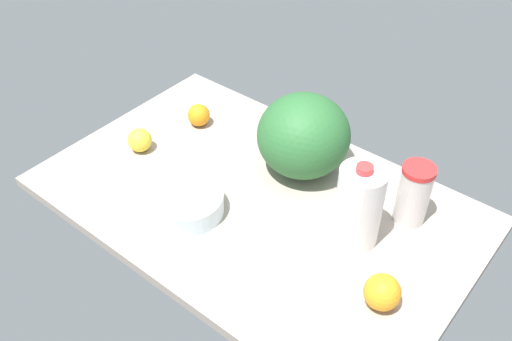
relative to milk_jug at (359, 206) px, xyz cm
name	(u,v)px	position (x,y,z in cm)	size (l,w,h in cm)	color
countertop	(256,201)	(29.45, 4.12, -12.94)	(120.00, 76.00, 3.00)	#A59689
milk_jug	(359,206)	(0.00, 0.00, 0.00)	(11.78, 11.78, 24.45)	white
mixing_bowl	(188,203)	(40.36, 20.09, -8.44)	(19.67, 19.67, 6.01)	silver
watermelon	(304,136)	(27.05, -14.41, 0.63)	(26.78, 26.78, 24.15)	#29622F
tumbler_cup	(414,194)	(-7.57, -15.46, -2.49)	(8.69, 8.69, 17.82)	silver
lemon_far_back	(140,140)	(70.84, 9.68, -7.76)	(7.36, 7.36, 7.36)	yellow
orange_beside_bowl	(382,292)	(-15.72, 14.03, -7.11)	(8.68, 8.68, 8.68)	orange
orange_near_front	(199,115)	(66.03, -11.47, -7.82)	(7.24, 7.24, 7.24)	orange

